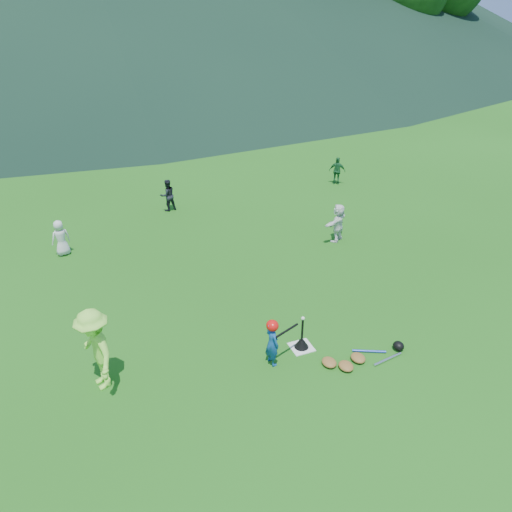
% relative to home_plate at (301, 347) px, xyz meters
% --- Properties ---
extents(ground, '(120.00, 120.00, 0.00)m').
position_rel_home_plate_xyz_m(ground, '(0.00, 0.00, -0.01)').
color(ground, '#1B5513').
rests_on(ground, ground).
extents(home_plate, '(0.45, 0.45, 0.02)m').
position_rel_home_plate_xyz_m(home_plate, '(0.00, 0.00, 0.00)').
color(home_plate, silver).
rests_on(home_plate, ground).
extents(baseball, '(0.08, 0.08, 0.08)m').
position_rel_home_plate_xyz_m(baseball, '(0.00, 0.00, 0.73)').
color(baseball, white).
rests_on(baseball, batting_tee).
extents(batter_child, '(0.29, 0.39, 0.99)m').
position_rel_home_plate_xyz_m(batter_child, '(-0.76, -0.20, 0.48)').
color(batter_child, navy).
rests_on(batter_child, ground).
extents(adult_coach, '(0.84, 1.18, 1.66)m').
position_rel_home_plate_xyz_m(adult_coach, '(-3.96, 0.43, 0.82)').
color(adult_coach, '#94EF46').
rests_on(adult_coach, ground).
extents(fielder_a, '(0.56, 0.44, 1.02)m').
position_rel_home_plate_xyz_m(fielder_a, '(-4.30, 6.15, 0.50)').
color(fielder_a, silver).
rests_on(fielder_a, ground).
extents(fielder_b, '(0.59, 0.50, 1.07)m').
position_rel_home_plate_xyz_m(fielder_b, '(-0.86, 8.11, 0.52)').
color(fielder_b, black).
rests_on(fielder_b, ground).
extents(fielder_c, '(0.63, 0.56, 1.02)m').
position_rel_home_plate_xyz_m(fielder_c, '(5.59, 8.20, 0.50)').
color(fielder_c, '#1B5A2D').
rests_on(fielder_c, ground).
extents(fielder_d, '(1.07, 0.84, 1.13)m').
position_rel_home_plate_xyz_m(fielder_d, '(3.19, 4.05, 0.56)').
color(fielder_d, white).
rests_on(fielder_d, ground).
extents(batting_tee, '(0.30, 0.30, 0.68)m').
position_rel_home_plate_xyz_m(batting_tee, '(0.00, 0.00, 0.12)').
color(batting_tee, black).
rests_on(batting_tee, home_plate).
extents(batter_gear, '(0.72, 0.26, 0.35)m').
position_rel_home_plate_xyz_m(batter_gear, '(-0.74, -0.20, 0.88)').
color(batter_gear, red).
rests_on(batter_gear, ground).
extents(equipment_pile, '(1.80, 0.60, 0.19)m').
position_rel_home_plate_xyz_m(equipment_pile, '(0.87, -0.80, 0.06)').
color(equipment_pile, olive).
rests_on(equipment_pile, ground).
extents(outfield_fence, '(70.07, 0.08, 1.33)m').
position_rel_home_plate_xyz_m(outfield_fence, '(0.00, 28.00, 0.69)').
color(outfield_fence, gray).
rests_on(outfield_fence, ground).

